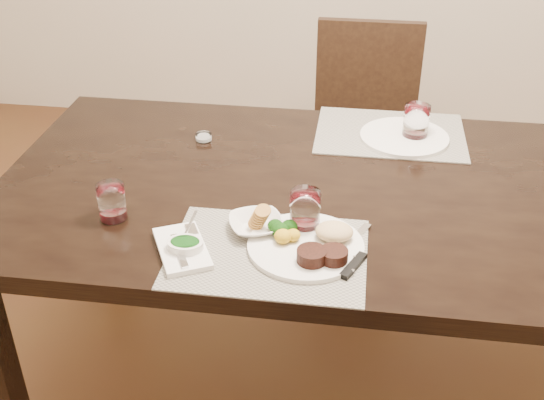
# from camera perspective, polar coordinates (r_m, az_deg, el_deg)

# --- Properties ---
(ground_plane) EXTENTS (4.50, 4.50, 0.00)m
(ground_plane) POSITION_cam_1_polar(r_m,az_deg,el_deg) (2.33, 6.14, -15.10)
(ground_plane) COLOR #4C2918
(ground_plane) RESTS_ON ground
(dining_table) EXTENTS (2.00, 1.00, 0.75)m
(dining_table) POSITION_cam_1_polar(r_m,az_deg,el_deg) (1.91, 7.27, -1.19)
(dining_table) COLOR black
(dining_table) RESTS_ON ground
(chair_far) EXTENTS (0.42, 0.42, 0.90)m
(chair_far) POSITION_cam_1_polar(r_m,az_deg,el_deg) (2.81, 7.71, 6.23)
(chair_far) COLOR black
(chair_far) RESTS_ON ground
(placemat_near) EXTENTS (0.46, 0.34, 0.00)m
(placemat_near) POSITION_cam_1_polar(r_m,az_deg,el_deg) (1.60, -0.35, -4.47)
(placemat_near) COLOR gray
(placemat_near) RESTS_ON dining_table
(placemat_far) EXTENTS (0.46, 0.34, 0.00)m
(placemat_far) POSITION_cam_1_polar(r_m,az_deg,el_deg) (2.18, 9.85, 5.51)
(placemat_far) COLOR gray
(placemat_far) RESTS_ON dining_table
(dinner_plate) EXTENTS (0.28, 0.28, 0.05)m
(dinner_plate) POSITION_cam_1_polar(r_m,az_deg,el_deg) (1.60, 3.30, -3.69)
(dinner_plate) COLOR silver
(dinner_plate) RESTS_ON placemat_near
(napkin_fork) EXTENTS (0.18, 0.22, 0.02)m
(napkin_fork) POSITION_cam_1_polar(r_m,az_deg,el_deg) (1.61, -7.52, -4.02)
(napkin_fork) COLOR silver
(napkin_fork) RESTS_ON placemat_near
(steak_knife) EXTENTS (0.08, 0.24, 0.01)m
(steak_knife) POSITION_cam_1_polar(r_m,az_deg,el_deg) (1.58, 6.86, -4.89)
(steak_knife) COLOR silver
(steak_knife) RESTS_ON placemat_near
(cracker_bowl) EXTENTS (0.17, 0.17, 0.06)m
(cracker_bowl) POSITION_cam_1_polar(r_m,az_deg,el_deg) (1.66, -1.36, -2.03)
(cracker_bowl) COLOR silver
(cracker_bowl) RESTS_ON placemat_near
(sauce_ramekin) EXTENTS (0.09, 0.13, 0.07)m
(sauce_ramekin) POSITION_cam_1_polar(r_m,az_deg,el_deg) (1.60, -7.26, -3.87)
(sauce_ramekin) COLOR silver
(sauce_ramekin) RESTS_ON placemat_near
(wine_glass_near) EXTENTS (0.07, 0.07, 0.10)m
(wine_glass_near) POSITION_cam_1_polar(r_m,az_deg,el_deg) (1.66, 2.77, -1.05)
(wine_glass_near) COLOR white
(wine_glass_near) RESTS_ON placemat_near
(far_plate) EXTENTS (0.27, 0.27, 0.01)m
(far_plate) POSITION_cam_1_polar(r_m,az_deg,el_deg) (2.14, 11.00, 5.19)
(far_plate) COLOR silver
(far_plate) RESTS_ON placemat_far
(wine_glass_far) EXTENTS (0.08, 0.08, 0.11)m
(wine_glass_far) POSITION_cam_1_polar(r_m,az_deg,el_deg) (2.13, 11.95, 6.24)
(wine_glass_far) COLOR white
(wine_glass_far) RESTS_ON placemat_far
(wine_glass_side) EXTENTS (0.07, 0.07, 0.10)m
(wine_glass_side) POSITION_cam_1_polar(r_m,az_deg,el_deg) (1.75, -13.24, -0.29)
(wine_glass_side) COLOR white
(wine_glass_side) RESTS_ON dining_table
(salt_cellar) EXTENTS (0.05, 0.05, 0.02)m
(salt_cellar) POSITION_cam_1_polar(r_m,az_deg,el_deg) (2.11, -5.74, 5.22)
(salt_cellar) COLOR white
(salt_cellar) RESTS_ON dining_table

